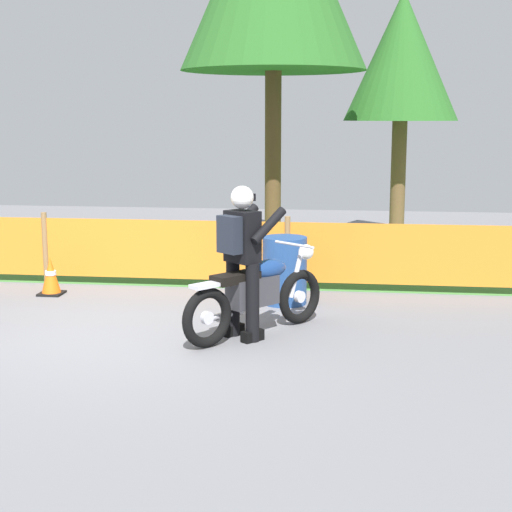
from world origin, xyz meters
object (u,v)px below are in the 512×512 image
(rider_lead, at_px, (242,254))
(traffic_cone, at_px, (51,276))
(motorcycle_lead, at_px, (257,293))
(spare_drum, at_px, (285,270))

(rider_lead, bearing_deg, traffic_cone, 98.56)
(rider_lead, xyz_separation_m, traffic_cone, (-2.92, 1.77, -0.69))
(motorcycle_lead, distance_m, traffic_cone, 3.45)
(traffic_cone, bearing_deg, spare_drum, -1.59)
(rider_lead, relative_size, spare_drum, 1.92)
(motorcycle_lead, relative_size, rider_lead, 0.98)
(motorcycle_lead, bearing_deg, spare_drum, 32.97)
(traffic_cone, height_order, spare_drum, spare_drum)
(motorcycle_lead, xyz_separation_m, rider_lead, (-0.14, -0.17, 0.48))
(spare_drum, bearing_deg, motorcycle_lead, -96.77)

